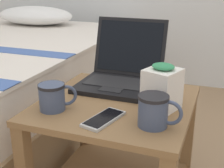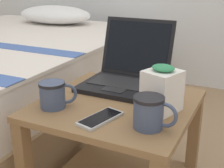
% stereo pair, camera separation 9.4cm
% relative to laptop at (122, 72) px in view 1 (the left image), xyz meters
% --- Properties ---
extents(bedside_table, '(0.53, 0.53, 0.46)m').
position_rel_laptop_xyz_m(bedside_table, '(0.04, -0.18, -0.22)').
color(bedside_table, olive).
rests_on(bedside_table, ground_plane).
extents(laptop, '(0.31, 0.32, 0.25)m').
position_rel_laptop_xyz_m(laptop, '(0.00, 0.00, 0.00)').
color(laptop, black).
rests_on(laptop, bedside_table).
extents(mug_front_left, '(0.13, 0.09, 0.10)m').
position_rel_laptop_xyz_m(mug_front_left, '(0.21, -0.32, 0.00)').
color(mug_front_left, '#3F4C6B').
rests_on(mug_front_left, bedside_table).
extents(mug_front_right, '(0.12, 0.09, 0.09)m').
position_rel_laptop_xyz_m(mug_front_right, '(-0.13, -0.32, -0.00)').
color(mug_front_right, '#3F4C6B').
rests_on(mug_front_right, bedside_table).
extents(snack_bag, '(0.13, 0.14, 0.16)m').
position_rel_laptop_xyz_m(snack_bag, '(0.20, -0.18, 0.02)').
color(snack_bag, white).
rests_on(snack_bag, bedside_table).
extents(cell_phone, '(0.10, 0.17, 0.01)m').
position_rel_laptop_xyz_m(cell_phone, '(0.06, -0.34, -0.05)').
color(cell_phone, '#B7BABC').
rests_on(cell_phone, bedside_table).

